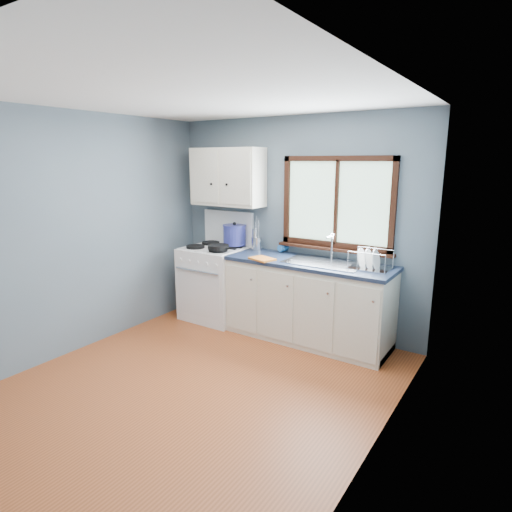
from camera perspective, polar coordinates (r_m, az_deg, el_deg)
The scene contains 18 objects.
floor at distance 4.09m, azimuth -7.89°, elevation -16.98°, with size 3.20×3.60×0.02m, color #A04B22.
ceiling at distance 3.59m, azimuth -9.19°, elevation 20.63°, with size 3.20×3.60×0.02m, color white.
wall_back at distance 5.10m, azimuth 5.17°, elevation 4.13°, with size 3.20×0.02×2.50m, color slate.
wall_left at distance 4.84m, azimuth -22.88°, elevation 2.73°, with size 0.02×3.60×2.50m, color slate.
wall_right at distance 2.85m, azimuth 16.48°, elevation -3.18°, with size 0.02×3.60×2.50m, color slate.
gas_range at distance 5.50m, azimuth -5.43°, elevation -3.30°, with size 0.76×0.69×1.36m.
base_cabinets at distance 4.87m, azimuth 6.88°, elevation -6.52°, with size 1.85×0.60×0.88m.
countertop at distance 4.73m, azimuth 7.03°, elevation -0.91°, with size 1.89×0.64×0.04m, color #141E30.
sink at distance 4.67m, azimuth 9.00°, elevation -1.67°, with size 0.84×0.46×0.44m.
window at distance 4.81m, azimuth 10.65°, elevation 6.16°, with size 1.36×0.10×1.03m.
upper_cabinets at distance 5.36m, azimuth -3.84°, elevation 10.47°, with size 0.95×0.35×0.70m.
skillet at distance 5.14m, azimuth -5.01°, elevation 1.20°, with size 0.38×0.26×0.05m.
stockpot at distance 5.38m, azimuth -2.88°, elevation 2.87°, with size 0.30×0.30×0.29m.
utensil_crock at distance 5.25m, azimuth 0.11°, elevation 1.70°, with size 0.17×0.17×0.41m.
thermos at distance 5.21m, azimuth -0.15°, elevation 2.19°, with size 0.06×0.06×0.27m, color silver.
soap_bottle at distance 5.10m, azimuth 3.17°, elevation 1.87°, with size 0.10×0.10×0.26m, color #2466AE.
dish_towel at distance 4.75m, azimuth 0.85°, elevation -0.38°, with size 0.27×0.19×0.02m, color #C4661F.
dish_rack at distance 4.50m, azimuth 14.90°, elevation -0.99°, with size 0.40×0.30×0.21m.
Camera 1 is at (2.38, -2.64, 2.00)m, focal length 30.00 mm.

